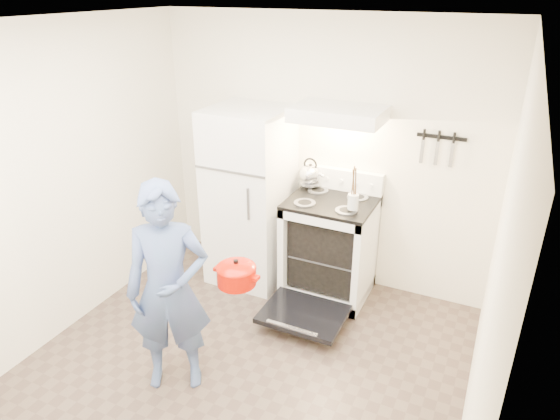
% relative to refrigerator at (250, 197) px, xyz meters
% --- Properties ---
extents(floor, '(3.60, 3.60, 0.00)m').
position_rel_refrigerator_xyz_m(floor, '(0.58, -1.45, -0.85)').
color(floor, brown).
rests_on(floor, ground).
extents(back_wall, '(3.20, 0.02, 2.50)m').
position_rel_refrigerator_xyz_m(back_wall, '(0.58, 0.35, 0.40)').
color(back_wall, white).
rests_on(back_wall, ground).
extents(refrigerator, '(0.70, 0.70, 1.70)m').
position_rel_refrigerator_xyz_m(refrigerator, '(0.00, 0.00, 0.00)').
color(refrigerator, white).
rests_on(refrigerator, floor).
extents(stove_body, '(0.76, 0.65, 0.92)m').
position_rel_refrigerator_xyz_m(stove_body, '(0.81, 0.02, -0.39)').
color(stove_body, white).
rests_on(stove_body, floor).
extents(cooktop, '(0.76, 0.65, 0.03)m').
position_rel_refrigerator_xyz_m(cooktop, '(0.81, 0.02, 0.09)').
color(cooktop, black).
rests_on(cooktop, stove_body).
extents(backsplash, '(0.76, 0.07, 0.20)m').
position_rel_refrigerator_xyz_m(backsplash, '(0.81, 0.31, 0.20)').
color(backsplash, white).
rests_on(backsplash, cooktop).
extents(oven_door, '(0.70, 0.54, 0.04)m').
position_rel_refrigerator_xyz_m(oven_door, '(0.81, -0.57, -0.72)').
color(oven_door, black).
rests_on(oven_door, floor).
extents(oven_rack, '(0.60, 0.52, 0.01)m').
position_rel_refrigerator_xyz_m(oven_rack, '(0.81, 0.02, -0.41)').
color(oven_rack, slate).
rests_on(oven_rack, stove_body).
extents(range_hood, '(0.76, 0.50, 0.12)m').
position_rel_refrigerator_xyz_m(range_hood, '(0.81, 0.10, 0.86)').
color(range_hood, white).
rests_on(range_hood, back_wall).
extents(knife_strip, '(0.40, 0.02, 0.03)m').
position_rel_refrigerator_xyz_m(knife_strip, '(1.63, 0.33, 0.70)').
color(knife_strip, black).
rests_on(knife_strip, back_wall).
extents(pizza_stone, '(0.30, 0.30, 0.02)m').
position_rel_refrigerator_xyz_m(pizza_stone, '(0.74, 0.08, -0.40)').
color(pizza_stone, '#826349').
rests_on(pizza_stone, oven_rack).
extents(tea_kettle, '(0.24, 0.20, 0.29)m').
position_rel_refrigerator_xyz_m(tea_kettle, '(0.52, 0.22, 0.25)').
color(tea_kettle, silver).
rests_on(tea_kettle, cooktop).
extents(utensil_jar, '(0.09, 0.09, 0.13)m').
position_rel_refrigerator_xyz_m(utensil_jar, '(1.05, -0.13, 0.20)').
color(utensil_jar, silver).
rests_on(utensil_jar, cooktop).
extents(person, '(0.69, 0.61, 1.58)m').
position_rel_refrigerator_xyz_m(person, '(0.20, -1.55, -0.06)').
color(person, '#3A5880').
rests_on(person, floor).
extents(dutch_oven, '(0.35, 0.28, 0.23)m').
position_rel_refrigerator_xyz_m(dutch_oven, '(0.58, -1.27, -0.01)').
color(dutch_oven, '#BC0E00').
rests_on(dutch_oven, person).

